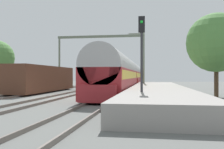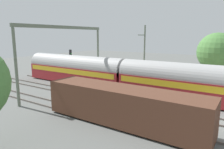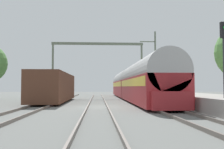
{
  "view_description": "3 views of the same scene",
  "coord_description": "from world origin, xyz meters",
  "px_view_note": "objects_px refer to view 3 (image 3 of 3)",
  "views": [
    {
      "loc": [
        7.57,
        -20.11,
        1.81
      ],
      "look_at": [
        4.33,
        0.88,
        1.92
      ],
      "focal_mm": 40.57,
      "sensor_mm": 36.0,
      "label": 1
    },
    {
      "loc": [
        -17.57,
        -1.33,
        6.75
      ],
      "look_at": [
        -0.23,
        10.17,
        2.87
      ],
      "focal_mm": 33.71,
      "sensor_mm": 36.0,
      "label": 2
    },
    {
      "loc": [
        0.02,
        -19.77,
        1.52
      ],
      "look_at": [
        2.16,
        18.93,
        3.37
      ],
      "focal_mm": 41.43,
      "sensor_mm": 36.0,
      "label": 3
    }
  ],
  "objects_px": {
    "railway_signal_far": "(136,78)",
    "catenary_gantry": "(98,58)",
    "freight_car": "(54,87)",
    "passenger_train": "(133,83)",
    "person_crossing": "(143,91)",
    "railway_signal_near": "(224,55)"
  },
  "relations": [
    {
      "from": "passenger_train",
      "to": "catenary_gantry",
      "type": "bearing_deg",
      "value": 128.13
    },
    {
      "from": "freight_car",
      "to": "person_crossing",
      "type": "xyz_separation_m",
      "value": [
        10.11,
        6.59,
        -0.44
      ]
    },
    {
      "from": "person_crossing",
      "to": "railway_signal_far",
      "type": "relative_size",
      "value": 0.38
    },
    {
      "from": "freight_car",
      "to": "railway_signal_near",
      "type": "relative_size",
      "value": 2.52
    },
    {
      "from": "passenger_train",
      "to": "catenary_gantry",
      "type": "xyz_separation_m",
      "value": [
        -4.33,
        5.51,
        3.7
      ]
    },
    {
      "from": "person_crossing",
      "to": "railway_signal_far",
      "type": "xyz_separation_m",
      "value": [
        0.46,
        9.22,
        1.92
      ]
    },
    {
      "from": "freight_car",
      "to": "passenger_train",
      "type": "bearing_deg",
      "value": 29.82
    },
    {
      "from": "railway_signal_far",
      "to": "catenary_gantry",
      "type": "bearing_deg",
      "value": -139.44
    },
    {
      "from": "person_crossing",
      "to": "catenary_gantry",
      "type": "bearing_deg",
      "value": -122.97
    },
    {
      "from": "passenger_train",
      "to": "railway_signal_near",
      "type": "distance_m",
      "value": 17.51
    },
    {
      "from": "passenger_train",
      "to": "railway_signal_near",
      "type": "xyz_separation_m",
      "value": [
        2.72,
        -17.24,
        1.32
      ]
    },
    {
      "from": "railway_signal_far",
      "to": "catenary_gantry",
      "type": "distance_m",
      "value": 8.66
    },
    {
      "from": "person_crossing",
      "to": "railway_signal_far",
      "type": "distance_m",
      "value": 9.43
    },
    {
      "from": "person_crossing",
      "to": "catenary_gantry",
      "type": "distance_m",
      "value": 8.37
    },
    {
      "from": "freight_car",
      "to": "catenary_gantry",
      "type": "distance_m",
      "value": 12.08
    },
    {
      "from": "passenger_train",
      "to": "person_crossing",
      "type": "height_order",
      "value": "passenger_train"
    },
    {
      "from": "railway_signal_far",
      "to": "catenary_gantry",
      "type": "height_order",
      "value": "catenary_gantry"
    },
    {
      "from": "passenger_train",
      "to": "freight_car",
      "type": "height_order",
      "value": "passenger_train"
    },
    {
      "from": "person_crossing",
      "to": "railway_signal_far",
      "type": "height_order",
      "value": "railway_signal_far"
    },
    {
      "from": "passenger_train",
      "to": "freight_car",
      "type": "distance_m",
      "value": 9.99
    },
    {
      "from": "freight_car",
      "to": "person_crossing",
      "type": "distance_m",
      "value": 12.08
    },
    {
      "from": "catenary_gantry",
      "to": "passenger_train",
      "type": "bearing_deg",
      "value": -51.87
    }
  ]
}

